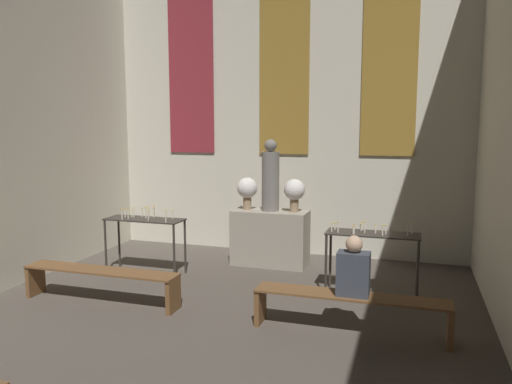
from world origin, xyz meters
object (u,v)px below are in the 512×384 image
at_px(candle_rack_left, 145,226).
at_px(flower_vase_right, 294,191).
at_px(flower_vase_left, 247,189).
at_px(candle_rack_right, 372,242).
at_px(pew_back_left, 101,278).
at_px(person_seated, 353,270).
at_px(altar, 270,238).
at_px(pew_back_right, 350,305).
at_px(statue, 270,178).

bearing_deg(candle_rack_left, flower_vase_right, 26.22).
distance_m(flower_vase_left, candle_rack_right, 2.48).
xyz_separation_m(flower_vase_left, candle_rack_left, (-1.36, -1.07, -0.51)).
xyz_separation_m(pew_back_left, person_seated, (3.30, 0.00, 0.41)).
relative_size(altar, candle_rack_left, 1.00).
distance_m(candle_rack_right, pew_back_right, 1.45).
distance_m(statue, pew_back_right, 3.16).
relative_size(statue, pew_back_right, 0.55).
distance_m(flower_vase_left, candle_rack_left, 1.80).
xyz_separation_m(statue, person_seated, (1.67, -2.46, -0.73)).
bearing_deg(candle_rack_left, flower_vase_left, 38.31).
bearing_deg(candle_rack_right, pew_back_left, -157.87).
relative_size(pew_back_left, person_seated, 3.20).
bearing_deg(candle_rack_left, altar, 31.24).
xyz_separation_m(candle_rack_right, pew_back_right, (-0.12, -1.38, -0.42)).
bearing_deg(flower_vase_left, pew_back_left, -116.60).
distance_m(candle_rack_right, person_seated, 1.39).
relative_size(flower_vase_left, pew_back_right, 0.25).
height_order(altar, person_seated, person_seated).
bearing_deg(pew_back_right, pew_back_left, 180.00).
xyz_separation_m(altar, flower_vase_left, (-0.41, 0.00, 0.81)).
distance_m(pew_back_left, pew_back_right, 3.28).
bearing_deg(flower_vase_right, statue, 180.00).
xyz_separation_m(statue, candle_rack_right, (1.76, -1.07, -0.72)).
distance_m(flower_vase_right, candle_rack_right, 1.80).
bearing_deg(pew_back_left, candle_rack_right, 22.13).
bearing_deg(altar, pew_back_right, -56.28).
height_order(candle_rack_left, pew_back_left, candle_rack_left).
bearing_deg(pew_back_left, pew_back_right, 0.00).
distance_m(statue, flower_vase_left, 0.46).
distance_m(altar, pew_back_right, 2.95).
height_order(flower_vase_left, pew_back_right, flower_vase_left).
relative_size(statue, candle_rack_right, 0.94).
xyz_separation_m(flower_vase_right, candle_rack_left, (-2.17, -1.07, -0.51)).
height_order(pew_back_right, person_seated, person_seated).
xyz_separation_m(flower_vase_right, person_seated, (1.26, -2.46, -0.52)).
xyz_separation_m(statue, candle_rack_left, (-1.76, -1.07, -0.72)).
bearing_deg(flower_vase_left, person_seated, -49.80).
relative_size(altar, person_seated, 1.85).
bearing_deg(pew_back_right, candle_rack_right, 84.96).
relative_size(statue, flower_vase_right, 2.19).
distance_m(altar, candle_rack_right, 2.08).
bearing_deg(pew_back_left, candle_rack_left, 95.20).
relative_size(flower_vase_left, flower_vase_right, 1.00).
relative_size(candle_rack_left, candle_rack_right, 1.00).
bearing_deg(pew_back_left, person_seated, 0.00).
xyz_separation_m(candle_rack_right, person_seated, (-0.10, -1.38, -0.01)).
bearing_deg(statue, altar, 0.00).
relative_size(altar, pew_back_right, 0.58).
height_order(flower_vase_right, person_seated, flower_vase_right).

